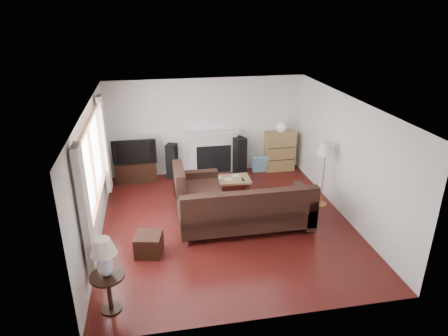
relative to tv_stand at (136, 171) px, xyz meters
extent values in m
cube|color=#4A1310|center=(1.85, -2.49, -0.25)|extent=(5.10, 5.60, 0.04)
cube|color=white|center=(1.85, -2.49, 2.25)|extent=(5.10, 5.60, 0.04)
cube|color=white|center=(1.85, 0.26, 1.00)|extent=(5.00, 0.04, 2.50)
cube|color=white|center=(1.85, -5.24, 1.00)|extent=(5.00, 0.04, 2.50)
cube|color=white|center=(-0.65, -2.49, 1.00)|extent=(0.04, 5.50, 2.50)
cube|color=white|center=(4.35, -2.49, 1.00)|extent=(0.04, 5.50, 2.50)
cube|color=brown|center=(-0.60, -2.69, 1.30)|extent=(0.12, 2.74, 1.54)
cube|color=beige|center=(-0.55, -4.21, 1.15)|extent=(0.10, 0.35, 2.10)
cube|color=beige|center=(-0.55, -1.17, 1.15)|extent=(0.10, 0.35, 2.10)
cube|color=white|center=(2.00, 0.15, 0.32)|extent=(1.40, 0.26, 1.15)
cube|color=black|center=(0.00, 0.00, 0.00)|extent=(1.02, 0.46, 0.51)
imported|color=black|center=(0.00, 0.00, 0.56)|extent=(1.07, 0.14, 0.61)
cube|color=black|center=(0.91, 0.04, 0.19)|extent=(0.34, 0.37, 0.89)
cube|color=black|center=(2.67, 0.03, 0.23)|extent=(0.38, 0.40, 0.97)
cube|color=#9C7E48|center=(3.77, 0.04, 0.28)|extent=(0.77, 0.37, 1.06)
sphere|color=white|center=(3.77, 0.04, 0.94)|extent=(0.26, 0.26, 0.26)
cube|color=black|center=(2.18, -2.74, 0.21)|extent=(2.86, 2.09, 0.92)
cube|color=#A3794E|center=(2.11, -1.21, -0.05)|extent=(1.06, 0.59, 0.41)
cube|color=black|center=(0.27, -3.31, -0.06)|extent=(0.54, 0.54, 0.39)
cube|color=#B2793D|center=(4.07, -2.10, 0.49)|extent=(0.47, 0.47, 1.49)
cube|color=black|center=(-0.30, -4.65, 0.06)|extent=(0.50, 0.50, 0.62)
cube|color=silver|center=(-0.30, -4.65, 0.66)|extent=(0.37, 0.37, 0.59)
camera|label=1|loc=(0.50, -9.52, 3.97)|focal=32.00mm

